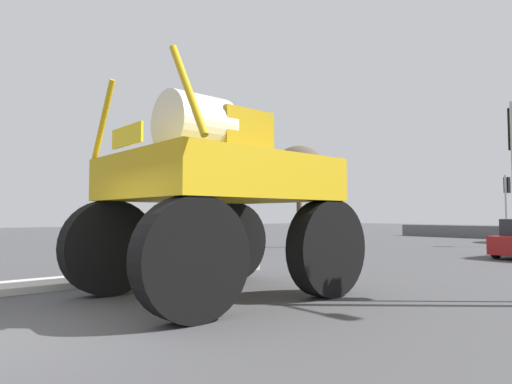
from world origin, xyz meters
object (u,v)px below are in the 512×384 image
Objects in this scene: oversize_sprayer at (216,193)px; bare_tree_left at (299,168)px; traffic_signal_far_right at (507,194)px; traffic_signal_near_left at (244,176)px.

oversize_sprayer is 1.00× the size of bare_tree_left.
oversize_sprayer is at bearing -52.99° from bare_tree_left.
traffic_signal_near_left is at bearing -99.70° from traffic_signal_far_right.
traffic_signal_near_left is 16.00m from traffic_signal_far_right.
traffic_signal_far_right is (2.70, 15.77, -0.25)m from traffic_signal_near_left.
bare_tree_left is (-8.56, 11.35, 2.02)m from oversize_sprayer.
traffic_signal_far_right is at bearing 51.33° from bare_tree_left.
oversize_sprayer is at bearing -44.38° from traffic_signal_near_left.
traffic_signal_far_right is (-1.64, 20.00, 0.64)m from oversize_sprayer.
traffic_signal_far_right is at bearing 80.30° from traffic_signal_near_left.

